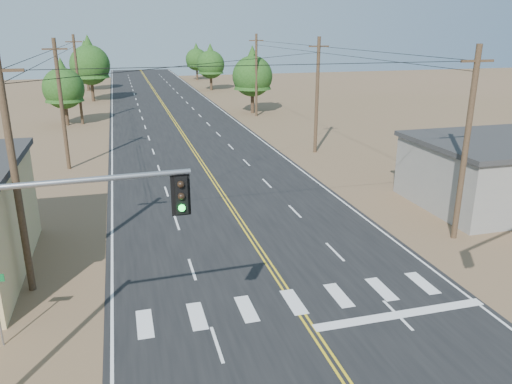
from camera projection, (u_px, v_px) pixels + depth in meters
name	position (u px, v px, depth m)	size (l,w,h in m)	color
road	(204.00, 166.00, 40.60)	(15.00, 200.00, 0.02)	black
utility_pole_left_near	(15.00, 175.00, 19.88)	(1.80, 0.30, 10.00)	#4C3826
utility_pole_left_mid	(61.00, 104.00, 38.19)	(1.80, 0.30, 10.00)	#4C3826
utility_pole_left_far	(78.00, 79.00, 56.50)	(1.80, 0.30, 10.00)	#4C3826
utility_pole_right_near	(466.00, 144.00, 25.15)	(1.80, 0.30, 10.00)	#4C3826
utility_pole_right_mid	(317.00, 95.00, 43.46)	(1.80, 0.30, 10.00)	#4C3826
utility_pole_right_far	(256.00, 75.00, 61.77)	(1.80, 0.30, 10.00)	#4C3826
signal_mast_left	(21.00, 262.00, 13.05)	(6.61, 0.52, 7.16)	gray
tree_left_near	(63.00, 84.00, 55.95)	(4.56, 4.56, 7.60)	#3F2D1E
tree_left_mid	(89.00, 61.00, 74.08)	(5.85, 5.85, 9.76)	#3F2D1E
tree_left_far	(86.00, 60.00, 87.14)	(5.21, 5.21, 8.68)	#3F2D1E
tree_right_near	(252.00, 72.00, 63.99)	(5.16, 5.16, 8.60)	#3F2D1E
tree_right_mid	(211.00, 62.00, 87.90)	(4.87, 4.87, 8.12)	#3F2D1E
tree_right_far	(196.00, 57.00, 105.34)	(4.61, 4.61, 7.68)	#3F2D1E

